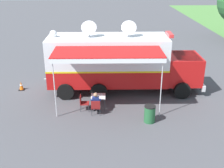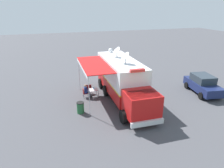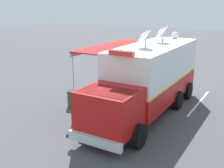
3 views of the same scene
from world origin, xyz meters
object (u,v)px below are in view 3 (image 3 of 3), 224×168
at_px(folding_table, 120,87).
at_px(seated_responder, 112,86).
at_px(water_bottle, 121,84).
at_px(traffic_cone, 185,80).
at_px(folding_chair_beside_table, 123,86).
at_px(command_truck, 148,77).
at_px(trash_bin, 72,99).
at_px(folding_chair_at_table, 110,87).

bearing_deg(folding_table, seated_responder, -11.87).
height_order(water_bottle, traffic_cone, water_bottle).
bearing_deg(folding_chair_beside_table, traffic_cone, -125.55).
distance_m(command_truck, folding_table, 2.98).
bearing_deg(command_truck, traffic_cone, -93.40).
xyz_separation_m(folding_table, seated_responder, (0.61, -0.13, -0.02)).
height_order(folding_table, seated_responder, seated_responder).
distance_m(command_truck, water_bottle, 2.95).
xyz_separation_m(command_truck, traffic_cone, (-0.37, -6.30, -1.67)).
height_order(water_bottle, folding_chair_beside_table, water_bottle).
xyz_separation_m(folding_chair_beside_table, seated_responder, (0.38, 0.72, 0.14)).
bearing_deg(folding_table, folding_chair_beside_table, -74.90).
height_order(trash_bin, traffic_cone, trash_bin).
bearing_deg(seated_responder, folding_chair_at_table, -1.40).
xyz_separation_m(folding_chair_beside_table, trash_bin, (1.42, 3.47, -0.06)).
bearing_deg(water_bottle, traffic_cone, -118.96).
bearing_deg(folding_chair_at_table, trash_bin, 72.87).
height_order(folding_table, folding_chair_beside_table, folding_chair_beside_table).
bearing_deg(trash_bin, folding_table, -122.18).
bearing_deg(folding_chair_at_table, water_bottle, 178.96).
relative_size(command_truck, trash_bin, 10.49).
distance_m(folding_chair_beside_table, seated_responder, 0.83).
distance_m(seated_responder, traffic_cone, 5.86).
bearing_deg(traffic_cone, seated_responder, 55.52).
relative_size(water_bottle, traffic_cone, 0.39).
xyz_separation_m(folding_chair_beside_table, traffic_cone, (-2.93, -4.10, -0.23)).
bearing_deg(seated_responder, folding_table, 168.13).
height_order(seated_responder, traffic_cone, seated_responder).
bearing_deg(trash_bin, water_bottle, -121.46).
bearing_deg(trash_bin, traffic_cone, -119.88).
height_order(folding_chair_beside_table, traffic_cone, folding_chair_beside_table).
height_order(folding_chair_at_table, traffic_cone, folding_chair_at_table).
bearing_deg(folding_chair_beside_table, seated_responder, 62.12).
relative_size(command_truck, folding_chair_at_table, 10.97).
distance_m(folding_table, folding_chair_at_table, 0.83).
bearing_deg(folding_chair_beside_table, trash_bin, 67.76).
height_order(folding_table, trash_bin, trash_bin).
relative_size(folding_table, folding_chair_beside_table, 0.94).
relative_size(folding_chair_beside_table, trash_bin, 0.96).
height_order(folding_chair_at_table, trash_bin, trash_bin).
bearing_deg(folding_chair_at_table, folding_table, 170.56).
relative_size(seated_responder, traffic_cone, 2.16).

